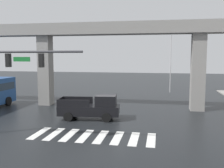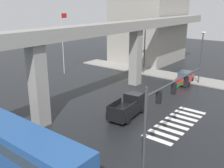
{
  "view_description": "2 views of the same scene",
  "coord_description": "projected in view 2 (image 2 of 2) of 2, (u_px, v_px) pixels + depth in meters",
  "views": [
    {
      "loc": [
        4.31,
        -20.72,
        5.35
      ],
      "look_at": [
        -0.26,
        3.43,
        2.63
      ],
      "focal_mm": 40.75,
      "sensor_mm": 36.0,
      "label": 1
    },
    {
      "loc": [
        -21.12,
        -13.53,
        10.82
      ],
      "look_at": [
        -0.51,
        2.56,
        2.6
      ],
      "focal_mm": 41.22,
      "sensor_mm": 36.0,
      "label": 2
    }
  ],
  "objects": [
    {
      "name": "sedan_red",
      "position": [
        185.0,
        78.0,
        36.11
      ],
      "size": [
        4.55,
        2.53,
        1.72
      ],
      "color": "red",
      "rests_on": "ground"
    },
    {
      "name": "street_lamp_near_corner",
      "position": [
        201.0,
        52.0,
        34.92
      ],
      "size": [
        0.44,
        0.7,
        7.24
      ],
      "color": "#38383D",
      "rests_on": "ground"
    },
    {
      "name": "crosswalk_stripes",
      "position": [
        177.0,
        123.0,
        24.25
      ],
      "size": [
        8.25,
        2.8,
        0.01
      ],
      "color": "silver",
      "rests_on": "ground"
    },
    {
      "name": "elevated_overpass",
      "position": [
        96.0,
        36.0,
        27.84
      ],
      "size": [
        57.94,
        1.99,
        8.71
      ],
      "color": "gray",
      "rests_on": "ground"
    },
    {
      "name": "pickup_truck",
      "position": [
        129.0,
        106.0,
        25.72
      ],
      "size": [
        5.27,
        2.49,
        2.08
      ],
      "color": "black",
      "rests_on": "ground"
    },
    {
      "name": "street_lamp_mid_block",
      "position": [
        145.0,
        45.0,
        40.18
      ],
      "size": [
        0.44,
        0.7,
        7.24
      ],
      "color": "#38383D",
      "rests_on": "ground"
    },
    {
      "name": "ground_plane",
      "position": [
        134.0,
        111.0,
        27.07
      ],
      "size": [
        120.0,
        120.0,
        0.0
      ],
      "primitive_type": "plane",
      "color": "black"
    },
    {
      "name": "city_bus",
      "position": [
        25.0,
        149.0,
        16.77
      ],
      "size": [
        2.83,
        10.81,
        2.99
      ],
      "color": "#234C8C",
      "rests_on": "ground"
    },
    {
      "name": "flagpole",
      "position": [
        63.0,
        39.0,
        40.02
      ],
      "size": [
        1.16,
        0.12,
        9.53
      ],
      "color": "silver",
      "rests_on": "ground"
    },
    {
      "name": "sidewalk_east",
      "position": [
        177.0,
        77.0,
        39.4
      ],
      "size": [
        4.0,
        36.0,
        0.15
      ],
      "primitive_type": "cube",
      "color": "gray",
      "rests_on": "ground"
    },
    {
      "name": "traffic_signal_mast",
      "position": [
        166.0,
        100.0,
        17.38
      ],
      "size": [
        8.69,
        0.32,
        6.2
      ],
      "color": "#38383D",
      "rests_on": "ground"
    }
  ]
}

